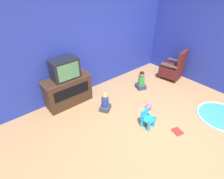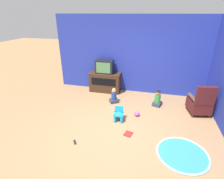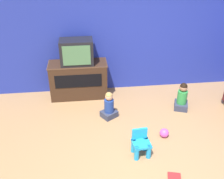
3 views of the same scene
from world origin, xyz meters
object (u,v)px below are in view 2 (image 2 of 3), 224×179
(yellow_kid_chair, at_px, (119,115))
(book, at_px, (128,134))
(tv_cabinet, at_px, (105,82))
(black_armchair, at_px, (200,103))
(child_watching_left, at_px, (114,96))
(remote_control, at_px, (75,142))
(toy_ball, at_px, (137,114))
(television, at_px, (105,66))
(child_watching_center, at_px, (157,99))

(yellow_kid_chair, bearing_deg, book, -62.12)
(tv_cabinet, distance_m, black_armchair, 3.32)
(child_watching_left, height_order, remote_control, child_watching_left)
(book, xyz_separation_m, remote_control, (-1.17, -0.60, -0.00))
(toy_ball, bearing_deg, remote_control, -130.64)
(yellow_kid_chair, bearing_deg, tv_cabinet, 110.83)
(tv_cabinet, distance_m, television, 0.61)
(remote_control, bearing_deg, child_watching_left, -46.10)
(child_watching_left, bearing_deg, yellow_kid_chair, -103.42)
(remote_control, bearing_deg, black_armchair, -91.01)
(television, distance_m, child_watching_left, 1.24)
(toy_ball, distance_m, book, 0.91)
(tv_cabinet, height_order, yellow_kid_chair, tv_cabinet)
(child_watching_left, distance_m, remote_control, 2.24)
(television, relative_size, yellow_kid_chair, 1.55)
(child_watching_center, xyz_separation_m, toy_ball, (-0.57, -0.80, -0.16))
(tv_cabinet, relative_size, book, 4.67)
(toy_ball, height_order, remote_control, toy_ball)
(child_watching_center, bearing_deg, toy_ball, 164.03)
(toy_ball, distance_m, remote_control, 1.98)
(tv_cabinet, height_order, book, tv_cabinet)
(black_armchair, distance_m, child_watching_center, 1.24)
(yellow_kid_chair, relative_size, book, 1.64)
(black_armchair, distance_m, book, 2.42)
(child_watching_left, height_order, child_watching_center, child_watching_center)
(television, relative_size, child_watching_left, 1.22)
(television, height_order, child_watching_center, television)
(black_armchair, xyz_separation_m, toy_ball, (-1.78, -0.56, -0.28))
(black_armchair, xyz_separation_m, remote_control, (-3.07, -2.06, -0.35))
(toy_ball, bearing_deg, black_armchair, 17.35)
(toy_ball, bearing_deg, television, 133.07)
(tv_cabinet, bearing_deg, toy_ball, -47.38)
(television, bearing_deg, child_watching_center, -19.44)
(television, xyz_separation_m, remote_control, (0.11, -2.99, -0.99))
(child_watching_center, xyz_separation_m, book, (-0.69, -1.70, -0.23))
(yellow_kid_chair, height_order, child_watching_left, child_watching_left)
(book, bearing_deg, black_armchair, -37.36)
(black_armchair, relative_size, toy_ball, 6.41)
(tv_cabinet, relative_size, child_watching_center, 2.10)
(child_watching_center, height_order, remote_control, child_watching_center)
(yellow_kid_chair, relative_size, remote_control, 2.77)
(black_armchair, relative_size, remote_control, 6.59)
(television, height_order, book, television)
(tv_cabinet, xyz_separation_m, television, (-0.00, -0.02, 0.61))
(tv_cabinet, bearing_deg, child_watching_left, -57.07)
(child_watching_left, relative_size, child_watching_center, 0.94)
(child_watching_center, height_order, book, child_watching_center)
(tv_cabinet, height_order, child_watching_left, tv_cabinet)
(yellow_kid_chair, distance_m, child_watching_center, 1.56)
(remote_control, bearing_deg, yellow_kid_chair, -70.00)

